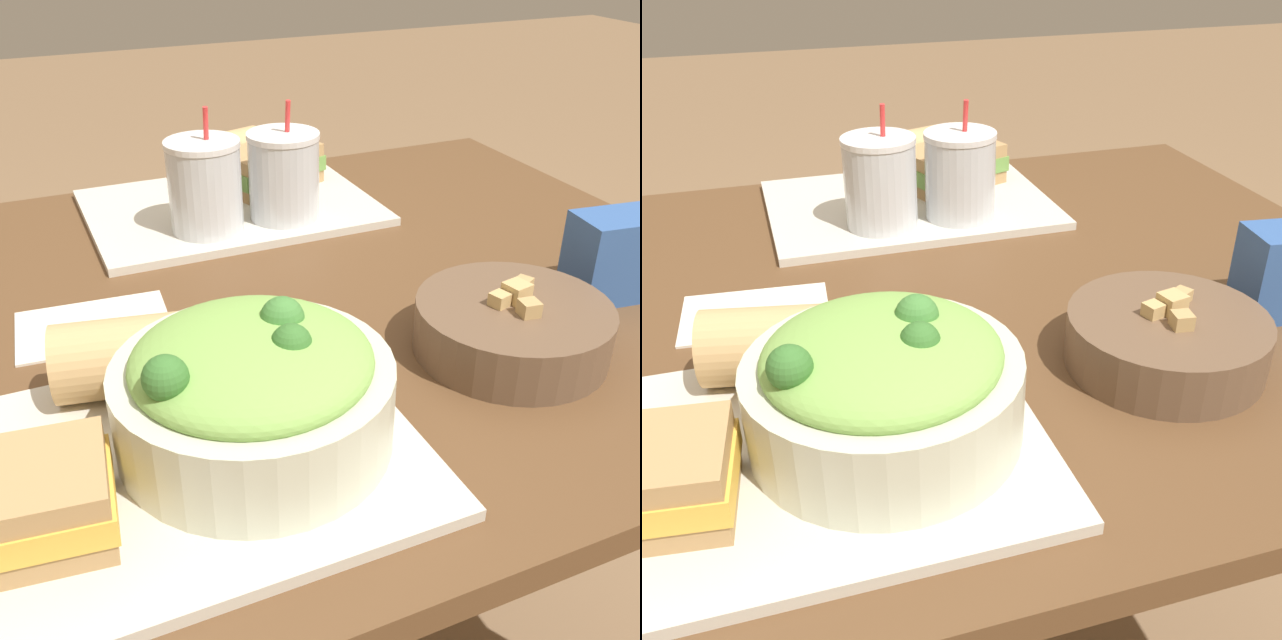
{
  "view_description": "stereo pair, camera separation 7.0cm",
  "coord_description": "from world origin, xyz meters",
  "views": [
    {
      "loc": [
        -0.24,
        -0.76,
        1.19
      ],
      "look_at": [
        0.01,
        -0.2,
        0.84
      ],
      "focal_mm": 42.0,
      "sensor_mm": 36.0,
      "label": 1
    },
    {
      "loc": [
        -0.17,
        -0.79,
        1.19
      ],
      "look_at": [
        0.01,
        -0.2,
        0.84
      ],
      "focal_mm": 42.0,
      "sensor_mm": 36.0,
      "label": 2
    }
  ],
  "objects": [
    {
      "name": "sandwich_near",
      "position": [
        -0.28,
        -0.3,
        0.8
      ],
      "size": [
        0.16,
        0.12,
        0.06
      ],
      "rotation": [
        0.0,
        0.0,
        -0.12
      ],
      "color": "tan",
      "rests_on": "tray_near"
    },
    {
      "name": "chip_bag",
      "position": [
        0.43,
        -0.16,
        0.81
      ],
      "size": [
        0.15,
        0.09,
        0.1
      ],
      "rotation": [
        0.0,
        0.0,
        -0.13
      ],
      "color": "#335BA3",
      "rests_on": "dining_table"
    },
    {
      "name": "baguette_near",
      "position": [
        -0.15,
        -0.15,
        0.81
      ],
      "size": [
        0.17,
        0.1,
        0.08
      ],
      "rotation": [
        0.0,
        0.0,
        1.38
      ],
      "color": "tan",
      "rests_on": "tray_near"
    },
    {
      "name": "tray_far",
      "position": [
        0.08,
        0.29,
        0.76
      ],
      "size": [
        0.43,
        0.32,
        0.01
      ],
      "color": "beige",
      "rests_on": "dining_table"
    },
    {
      "name": "soup_bowl",
      "position": [
        0.23,
        -0.22,
        0.79
      ],
      "size": [
        0.21,
        0.21,
        0.08
      ],
      "color": "brown",
      "rests_on": "dining_table"
    },
    {
      "name": "sandwich_far",
      "position": [
        0.16,
        0.34,
        0.8
      ],
      "size": [
        0.19,
        0.14,
        0.06
      ],
      "rotation": [
        0.0,
        0.0,
        0.34
      ],
      "color": "tan",
      "rests_on": "tray_far"
    },
    {
      "name": "drink_cup_dark",
      "position": [
        0.02,
        0.21,
        0.83
      ],
      "size": [
        0.1,
        0.1,
        0.17
      ],
      "color": "silver",
      "rests_on": "tray_far"
    },
    {
      "name": "baguette_far",
      "position": [
        0.11,
        0.41,
        0.81
      ],
      "size": [
        0.15,
        0.11,
        0.08
      ],
      "rotation": [
        0.0,
        0.0,
        1.88
      ],
      "color": "tan",
      "rests_on": "tray_far"
    },
    {
      "name": "salad_bowl",
      "position": [
        -0.08,
        -0.26,
        0.82
      ],
      "size": [
        0.24,
        0.24,
        0.12
      ],
      "color": "beige",
      "rests_on": "tray_near"
    },
    {
      "name": "drink_cup_red",
      "position": [
        0.13,
        0.21,
        0.83
      ],
      "size": [
        0.1,
        0.1,
        0.17
      ],
      "color": "silver",
      "rests_on": "tray_far"
    },
    {
      "name": "tray_near",
      "position": [
        -0.16,
        -0.26,
        0.76
      ],
      "size": [
        0.43,
        0.32,
        0.01
      ],
      "color": "beige",
      "rests_on": "dining_table"
    },
    {
      "name": "napkin_folded",
      "position": [
        -0.18,
        0.02,
        0.76
      ],
      "size": [
        0.18,
        0.13,
        0.0
      ],
      "color": "silver",
      "rests_on": "dining_table"
    },
    {
      "name": "dining_table",
      "position": [
        0.0,
        0.0,
        0.66
      ],
      "size": [
        1.28,
        0.94,
        0.76
      ],
      "color": "brown",
      "rests_on": "ground_plane"
    }
  ]
}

